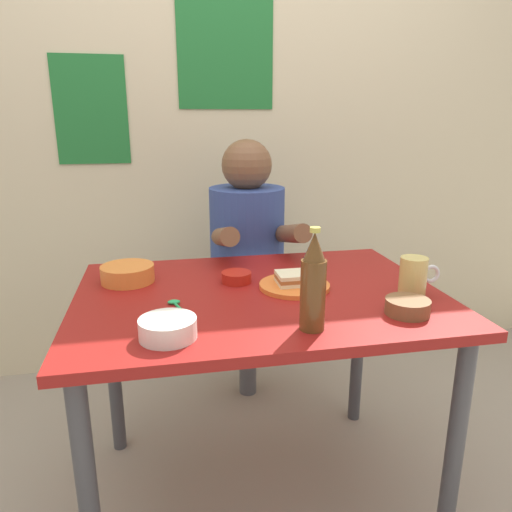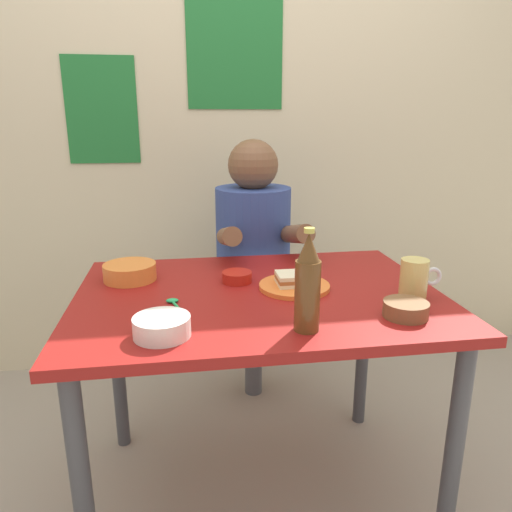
# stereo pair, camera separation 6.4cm
# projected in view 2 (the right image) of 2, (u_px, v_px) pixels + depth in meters

# --- Properties ---
(ground_plane) EXTENTS (6.00, 6.00, 0.00)m
(ground_plane) POSITION_uv_depth(u_px,v_px,m) (258.00, 491.00, 1.66)
(ground_plane) COLOR gray
(wall_back) EXTENTS (4.40, 0.09, 2.60)m
(wall_back) POSITION_uv_depth(u_px,v_px,m) (225.00, 107.00, 2.30)
(wall_back) COLOR beige
(wall_back) RESTS_ON ground
(dining_table) EXTENTS (1.10, 0.80, 0.74)m
(dining_table) POSITION_uv_depth(u_px,v_px,m) (258.00, 320.00, 1.49)
(dining_table) COLOR maroon
(dining_table) RESTS_ON ground
(stool) EXTENTS (0.34, 0.34, 0.45)m
(stool) POSITION_uv_depth(u_px,v_px,m) (253.00, 324.00, 2.18)
(stool) COLOR #4C4C51
(stool) RESTS_ON ground
(person_seated) EXTENTS (0.33, 0.56, 0.72)m
(person_seated) POSITION_uv_depth(u_px,v_px,m) (254.00, 236.00, 2.05)
(person_seated) COLOR #33478C
(person_seated) RESTS_ON stool
(plate_orange) EXTENTS (0.22, 0.22, 0.01)m
(plate_orange) POSITION_uv_depth(u_px,v_px,m) (294.00, 286.00, 1.49)
(plate_orange) COLOR orange
(plate_orange) RESTS_ON dining_table
(sandwich) EXTENTS (0.11, 0.09, 0.04)m
(sandwich) POSITION_uv_depth(u_px,v_px,m) (295.00, 279.00, 1.48)
(sandwich) COLOR beige
(sandwich) RESTS_ON plate_orange
(beer_mug) EXTENTS (0.13, 0.08, 0.12)m
(beer_mug) POSITION_uv_depth(u_px,v_px,m) (415.00, 279.00, 1.39)
(beer_mug) COLOR #D1BC66
(beer_mug) RESTS_ON dining_table
(beer_bottle) EXTENTS (0.06, 0.06, 0.26)m
(beer_bottle) POSITION_uv_depth(u_px,v_px,m) (308.00, 285.00, 1.17)
(beer_bottle) COLOR #593819
(beer_bottle) RESTS_ON dining_table
(rice_bowl_white) EXTENTS (0.14, 0.14, 0.05)m
(rice_bowl_white) POSITION_uv_depth(u_px,v_px,m) (162.00, 326.00, 1.16)
(rice_bowl_white) COLOR silver
(rice_bowl_white) RESTS_ON dining_table
(soup_bowl_orange) EXTENTS (0.17, 0.17, 0.05)m
(soup_bowl_orange) POSITION_uv_depth(u_px,v_px,m) (130.00, 271.00, 1.56)
(soup_bowl_orange) COLOR orange
(soup_bowl_orange) RESTS_ON dining_table
(condiment_bowl_brown) EXTENTS (0.12, 0.12, 0.04)m
(condiment_bowl_brown) POSITION_uv_depth(u_px,v_px,m) (406.00, 308.00, 1.27)
(condiment_bowl_brown) COLOR brown
(condiment_bowl_brown) RESTS_ON dining_table
(sambal_bowl_red) EXTENTS (0.10, 0.10, 0.03)m
(sambal_bowl_red) POSITION_uv_depth(u_px,v_px,m) (237.00, 276.00, 1.54)
(sambal_bowl_red) COLOR #B21E14
(sambal_bowl_red) RESTS_ON dining_table
(spoon) EXTENTS (0.05, 0.12, 0.01)m
(spoon) POSITION_uv_depth(u_px,v_px,m) (175.00, 303.00, 1.36)
(spoon) COLOR #26A559
(spoon) RESTS_ON dining_table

